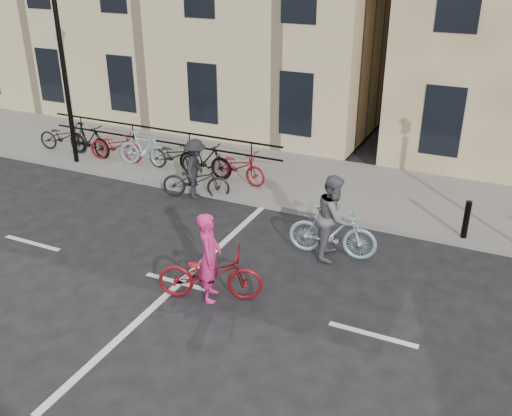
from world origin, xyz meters
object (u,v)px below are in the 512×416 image
at_px(lamp_post, 61,51).
at_px(cyclist_grey, 333,224).
at_px(cyclist_dark, 196,175).
at_px(cyclist_pink, 210,270).

bearing_deg(lamp_post, cyclist_grey, -12.56).
height_order(lamp_post, cyclist_dark, lamp_post).
height_order(cyclist_grey, cyclist_dark, cyclist_grey).
xyz_separation_m(cyclist_grey, cyclist_dark, (-4.33, 1.49, -0.12)).
height_order(cyclist_pink, cyclist_dark, cyclist_pink).
bearing_deg(cyclist_dark, cyclist_grey, -126.90).
xyz_separation_m(lamp_post, cyclist_dark, (4.60, -0.50, -2.84)).
xyz_separation_m(cyclist_pink, cyclist_grey, (1.60, 2.59, 0.14)).
bearing_deg(cyclist_dark, lamp_post, 65.88).
distance_m(cyclist_pink, cyclist_dark, 4.91).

